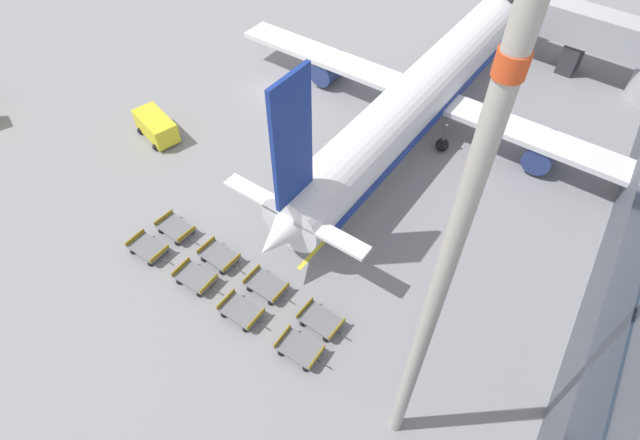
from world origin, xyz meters
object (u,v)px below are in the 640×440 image
airplane (434,81)px  service_van (156,126)px  baggage_dolly_row_near_col_c (241,311)px  baggage_dolly_row_near_col_d (300,349)px  baggage_dolly_row_mid_a_col_c (266,285)px  baggage_dolly_row_near_col_a (148,248)px  baggage_dolly_row_mid_a_col_b (219,256)px  baggage_dolly_row_near_col_b (195,278)px  apron_light_mast (449,257)px  baggage_dolly_row_mid_a_col_d (321,320)px  baggage_dolly_row_mid_a_col_a (176,228)px

airplane → service_van: 23.65m
baggage_dolly_row_near_col_c → baggage_dolly_row_near_col_d: (4.45, -0.18, 0.00)m
baggage_dolly_row_mid_a_col_c → airplane: bearing=86.8°
baggage_dolly_row_near_col_a → baggage_dolly_row_mid_a_col_c: same height
baggage_dolly_row_mid_a_col_b → baggage_dolly_row_mid_a_col_c: same height
baggage_dolly_row_near_col_d → baggage_dolly_row_mid_a_col_c: bearing=149.2°
baggage_dolly_row_near_col_b → baggage_dolly_row_near_col_c: size_ratio=0.99×
airplane → baggage_dolly_row_mid_a_col_b: bearing=-103.5°
service_van → baggage_dolly_row_mid_a_col_b: (12.86, -7.41, -0.62)m
apron_light_mast → baggage_dolly_row_mid_a_col_c: bearing=163.0°
baggage_dolly_row_mid_a_col_c → apron_light_mast: size_ratio=0.12×
baggage_dolly_row_mid_a_col_c → apron_light_mast: apron_light_mast is taller
airplane → baggage_dolly_row_near_col_d: 25.44m
apron_light_mast → airplane: bearing=110.4°
baggage_dolly_row_near_col_d → baggage_dolly_row_mid_a_col_b: same height
baggage_dolly_row_near_col_d → baggage_dolly_row_mid_a_col_c: size_ratio=0.99×
baggage_dolly_row_near_col_a → baggage_dolly_row_mid_a_col_d: same height
baggage_dolly_row_near_col_d → baggage_dolly_row_mid_a_col_d: size_ratio=0.99×
service_van → baggage_dolly_row_near_col_c: (16.75, -9.99, -0.62)m
service_van → apron_light_mast: bearing=-21.5°
airplane → baggage_dolly_row_mid_a_col_a: 24.22m
baggage_dolly_row_mid_a_col_c → apron_light_mast: (10.90, -3.33, 14.49)m
baggage_dolly_row_near_col_c → baggage_dolly_row_mid_a_col_a: size_ratio=0.99×
baggage_dolly_row_near_col_b → baggage_dolly_row_mid_a_col_c: bearing=24.8°
baggage_dolly_row_near_col_c → baggage_dolly_row_mid_a_col_d: (4.51, 2.07, 0.00)m
baggage_dolly_row_near_col_c → baggage_dolly_row_mid_a_col_a: same height
airplane → baggage_dolly_row_mid_a_col_d: 23.23m
service_van → baggage_dolly_row_near_col_d: size_ratio=1.43×
baggage_dolly_row_near_col_a → baggage_dolly_row_mid_a_col_d: size_ratio=1.00×
baggage_dolly_row_near_col_b → baggage_dolly_row_mid_a_col_d: (8.58, 1.68, 0.00)m
service_van → baggage_dolly_row_near_col_a: service_van is taller
baggage_dolly_row_mid_a_col_d → baggage_dolly_row_near_col_c: bearing=-155.3°
baggage_dolly_row_mid_a_col_c → baggage_dolly_row_mid_a_col_b: bearing=176.9°
baggage_dolly_row_near_col_d → baggage_dolly_row_mid_a_col_a: (-12.55, 3.03, 0.00)m
airplane → baggage_dolly_row_near_col_c: bearing=-93.3°
baggage_dolly_row_near_col_a → apron_light_mast: (19.54, -1.48, 14.49)m
baggage_dolly_row_near_col_c → baggage_dolly_row_mid_a_col_b: bearing=146.4°
airplane → baggage_dolly_row_mid_a_col_a: size_ratio=13.85×
baggage_dolly_row_near_col_b → baggage_dolly_row_mid_a_col_b: bearing=85.1°
baggage_dolly_row_near_col_d → baggage_dolly_row_mid_a_col_a: size_ratio=0.98×
baggage_dolly_row_mid_a_col_a → baggage_dolly_row_mid_a_col_b: size_ratio=1.00×
baggage_dolly_row_near_col_a → baggage_dolly_row_near_col_d: size_ratio=1.01×
airplane → service_van: airplane is taller
baggage_dolly_row_near_col_b → baggage_dolly_row_mid_a_col_c: size_ratio=0.99×
airplane → baggage_dolly_row_near_col_a: 26.49m
airplane → baggage_dolly_row_mid_a_col_c: bearing=-93.2°
baggage_dolly_row_near_col_b → baggage_dolly_row_mid_a_col_d: bearing=11.1°
baggage_dolly_row_near_col_b → baggage_dolly_row_mid_a_col_a: (-4.02, 2.46, 0.00)m
baggage_dolly_row_mid_a_col_c → baggage_dolly_row_mid_a_col_a: bearing=176.6°
service_van → baggage_dolly_row_mid_a_col_c: 18.59m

